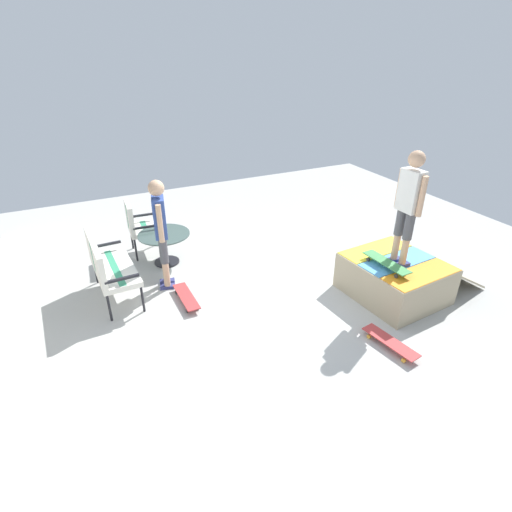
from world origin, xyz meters
TOP-DOWN VIEW (x-y plane):
  - ground_plane at (0.00, 0.00)m, footprint 12.00×12.00m
  - skate_ramp at (-0.57, -1.83)m, footprint 1.51×2.13m
  - patio_bench at (1.25, 2.19)m, footprint 1.27×0.60m
  - patio_chair_near_house at (2.57, 1.45)m, footprint 0.65×0.58m
  - patio_table at (2.01, 1.12)m, footprint 0.90×0.90m
  - person_watching at (1.24, 1.32)m, footprint 0.47×0.30m
  - person_skater at (-0.64, -1.73)m, footprint 0.48×0.24m
  - skateboard_by_bench at (0.65, 1.18)m, footprint 0.80×0.21m
  - skateboard_spare at (-1.53, -0.89)m, footprint 0.82×0.32m
  - skateboard_on_ramp at (-0.66, -1.48)m, footprint 0.81×0.24m

SIDE VIEW (x-z plane):
  - ground_plane at x=0.00m, z-range -0.10..0.00m
  - skateboard_by_bench at x=0.65m, z-range 0.03..0.14m
  - skateboard_spare at x=-1.53m, z-range 0.03..0.14m
  - skate_ramp at x=-0.57m, z-range 0.00..0.61m
  - patio_table at x=2.01m, z-range 0.12..0.69m
  - patio_chair_near_house at x=2.57m, z-range 0.10..1.12m
  - patio_bench at x=1.25m, z-range 0.11..1.13m
  - skateboard_on_ramp at x=-0.66m, z-range 0.64..0.74m
  - person_watching at x=1.24m, z-range 0.16..1.94m
  - person_skater at x=-0.64m, z-range 0.74..2.42m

